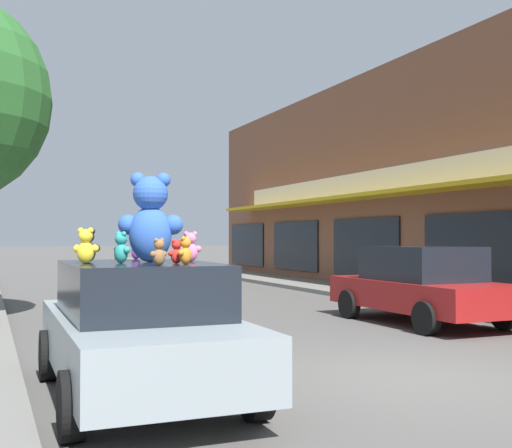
{
  "coord_description": "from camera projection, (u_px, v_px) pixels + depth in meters",
  "views": [
    {
      "loc": [
        -4.91,
        -6.57,
        1.74
      ],
      "look_at": [
        -0.44,
        4.04,
        1.98
      ],
      "focal_mm": 45.0,
      "sensor_mm": 36.0,
      "label": 1
    }
  ],
  "objects": [
    {
      "name": "teddy_bear_pink",
      "position": [
        190.0,
        247.0,
        7.26
      ],
      "size": [
        0.26,
        0.18,
        0.34
      ],
      "rotation": [
        0.0,
        0.0,
        2.85
      ],
      "color": "pink",
      "rests_on": "plush_art_car"
    },
    {
      "name": "teddy_bear_purple",
      "position": [
        136.0,
        249.0,
        8.01
      ],
      "size": [
        0.14,
        0.19,
        0.26
      ],
      "rotation": [
        0.0,
        0.0,
        1.96
      ],
      "color": "purple",
      "rests_on": "plush_art_car"
    },
    {
      "name": "teddy_bear_orange",
      "position": [
        185.0,
        251.0,
        6.52
      ],
      "size": [
        0.19,
        0.19,
        0.28
      ],
      "rotation": [
        0.0,
        0.0,
        3.89
      ],
      "color": "orange",
      "rests_on": "plush_art_car"
    },
    {
      "name": "teddy_bear_red",
      "position": [
        176.0,
        252.0,
        6.68
      ],
      "size": [
        0.19,
        0.14,
        0.26
      ],
      "rotation": [
        0.0,
        0.0,
        3.5
      ],
      "color": "red",
      "rests_on": "plush_art_car"
    },
    {
      "name": "ground_plane",
      "position": [
        416.0,
        378.0,
        7.93
      ],
      "size": [
        260.0,
        260.0,
        0.0
      ],
      "primitive_type": "plane",
      "color": "#514F4C"
    },
    {
      "name": "teddy_bear_black",
      "position": [
        88.0,
        246.0,
        6.99
      ],
      "size": [
        0.28,
        0.19,
        0.37
      ],
      "rotation": [
        0.0,
        0.0,
        2.85
      ],
      "color": "black",
      "rests_on": "plush_art_car"
    },
    {
      "name": "teddy_bear_teal",
      "position": [
        121.0,
        248.0,
        6.8
      ],
      "size": [
        0.19,
        0.25,
        0.34
      ],
      "rotation": [
        0.0,
        0.0,
        2.0
      ],
      "color": "teal",
      "rests_on": "plush_art_car"
    },
    {
      "name": "teddy_bear_yellow",
      "position": [
        86.0,
        246.0,
        6.67
      ],
      "size": [
        0.28,
        0.22,
        0.38
      ],
      "rotation": [
        0.0,
        0.0,
        2.67
      ],
      "color": "yellow",
      "rests_on": "plush_art_car"
    },
    {
      "name": "parked_car_far_center",
      "position": [
        421.0,
        285.0,
        12.96
      ],
      "size": [
        2.01,
        4.23,
        1.56
      ],
      "color": "maroon",
      "rests_on": "ground_plane"
    },
    {
      "name": "teddy_bear_giant",
      "position": [
        150.0,
        219.0,
        7.13
      ],
      "size": [
        0.76,
        0.53,
        1.0
      ],
      "rotation": [
        0.0,
        0.0,
        2.83
      ],
      "color": "blue",
      "rests_on": "plush_art_car"
    },
    {
      "name": "teddy_bear_brown",
      "position": [
        159.0,
        252.0,
        6.2
      ],
      "size": [
        0.2,
        0.16,
        0.27
      ],
      "rotation": [
        0.0,
        0.0,
        3.62
      ],
      "color": "olive",
      "rests_on": "plush_art_car"
    },
    {
      "name": "plush_art_car",
      "position": [
        139.0,
        327.0,
        6.97
      ],
      "size": [
        1.94,
        4.13,
        1.47
      ],
      "rotation": [
        0.0,
        0.0,
        -0.01
      ],
      "color": "#8C999E",
      "rests_on": "ground_plane"
    }
  ]
}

